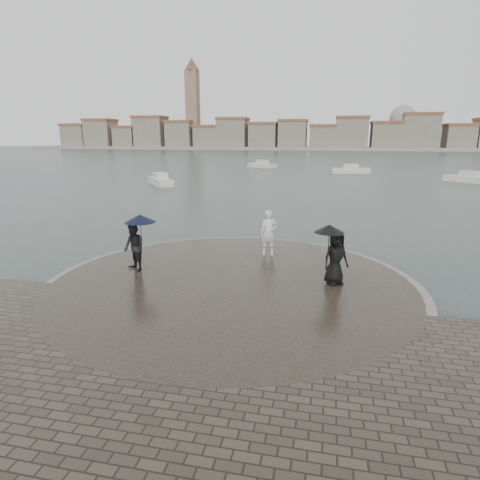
# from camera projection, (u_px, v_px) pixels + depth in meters

# --- Properties ---
(ground) EXTENTS (400.00, 400.00, 0.00)m
(ground) POSITION_uv_depth(u_px,v_px,m) (200.00, 341.00, 10.21)
(ground) COLOR #2B3835
(ground) RESTS_ON ground
(kerb_ring) EXTENTS (12.50, 12.50, 0.32)m
(kerb_ring) POSITION_uv_depth(u_px,v_px,m) (232.00, 286.00, 13.48)
(kerb_ring) COLOR gray
(kerb_ring) RESTS_ON ground
(quay_tip) EXTENTS (11.90, 11.90, 0.36)m
(quay_tip) POSITION_uv_depth(u_px,v_px,m) (232.00, 286.00, 13.47)
(quay_tip) COLOR #2D261E
(quay_tip) RESTS_ON ground
(statue) EXTENTS (0.73, 0.54, 1.84)m
(statue) POSITION_uv_depth(u_px,v_px,m) (269.00, 233.00, 16.21)
(statue) COLOR silver
(statue) RESTS_ON quay_tip
(visitor_left) EXTENTS (1.35, 1.17, 2.04)m
(visitor_left) POSITION_uv_depth(u_px,v_px,m) (136.00, 239.00, 14.24)
(visitor_left) COLOR black
(visitor_left) RESTS_ON quay_tip
(visitor_right) EXTENTS (1.26, 1.07, 1.95)m
(visitor_right) POSITION_uv_depth(u_px,v_px,m) (334.00, 251.00, 12.95)
(visitor_right) COLOR black
(visitor_right) RESTS_ON quay_tip
(far_skyline) EXTENTS (260.00, 20.00, 37.00)m
(far_skyline) POSITION_uv_depth(u_px,v_px,m) (307.00, 136.00, 162.18)
(far_skyline) COLOR gray
(far_skyline) RESTS_ON ground
(boats) EXTENTS (38.53, 32.27, 1.50)m
(boats) POSITION_uv_depth(u_px,v_px,m) (309.00, 173.00, 54.00)
(boats) COLOR beige
(boats) RESTS_ON ground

